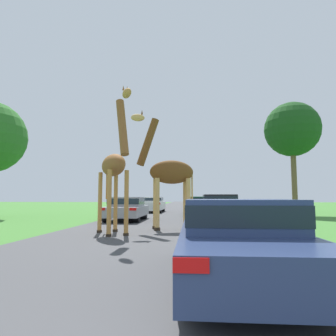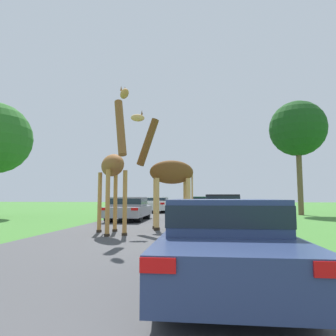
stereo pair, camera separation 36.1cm
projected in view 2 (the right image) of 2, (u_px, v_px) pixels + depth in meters
The scene contains 10 objects.
road at pixel (186, 210), 29.30m from camera, with size 8.14×120.00×0.00m.
giraffe_near_road at pixel (168, 174), 12.22m from camera, with size 2.62×1.08×4.85m.
giraffe_companion at pixel (113, 165), 10.68m from camera, with size 1.75×2.50×4.96m.
car_lead_maroon at pixel (224, 238), 4.58m from camera, with size 1.74×4.27×1.26m.
car_queue_right at pixel (157, 204), 26.07m from camera, with size 1.93×4.74×1.31m.
car_queue_left at pixel (204, 205), 21.30m from camera, with size 1.83×4.27×1.33m.
car_far_ahead at pixel (129, 208), 16.74m from camera, with size 1.91×4.19×1.30m.
car_verge_right at pixel (222, 207), 15.87m from camera, with size 1.85×4.70×1.43m.
car_rear_follower at pixel (220, 204), 26.74m from camera, with size 1.99×4.46×1.21m.
tree_left_edge at pixel (298, 129), 22.40m from camera, with size 4.12×4.12×8.48m.
Camera 2 is at (1.46, 0.41, 1.29)m, focal length 32.00 mm.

